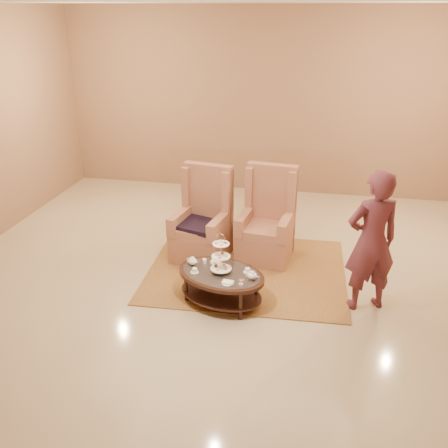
% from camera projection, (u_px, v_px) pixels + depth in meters
% --- Properties ---
extents(ground, '(8.00, 8.00, 0.00)m').
position_uv_depth(ground, '(229.00, 288.00, 6.64)').
color(ground, '#C6B493').
rests_on(ground, ground).
extents(ceiling, '(8.00, 8.00, 0.02)m').
position_uv_depth(ceiling, '(229.00, 288.00, 6.64)').
color(ceiling, beige).
rests_on(ceiling, ground).
extents(wall_back, '(8.00, 0.04, 3.50)m').
position_uv_depth(wall_back, '(268.00, 103.00, 9.53)').
color(wall_back, '#9B7155').
rests_on(wall_back, ground).
extents(rug, '(2.82, 2.38, 0.01)m').
position_uv_depth(rug, '(247.00, 270.00, 7.09)').
color(rug, '#AA7F3C').
rests_on(rug, ground).
extents(tea_table, '(1.34, 1.13, 0.96)m').
position_uv_depth(tea_table, '(221.00, 278.00, 6.20)').
color(tea_table, black).
rests_on(tea_table, ground).
extents(armchair_left, '(0.86, 0.88, 1.37)m').
position_uv_depth(armchair_left, '(203.00, 227.00, 7.34)').
color(armchair_left, '#B06F53').
rests_on(armchair_left, ground).
extents(armchair_right, '(0.82, 0.85, 1.37)m').
position_uv_depth(armchair_right, '(267.00, 228.00, 7.34)').
color(armchair_right, '#B06F53').
rests_on(armchair_right, ground).
extents(person, '(0.76, 0.64, 1.78)m').
position_uv_depth(person, '(372.00, 242.00, 5.90)').
color(person, '#5A2632').
rests_on(person, ground).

